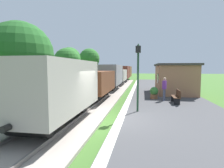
# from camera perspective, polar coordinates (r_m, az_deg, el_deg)

# --- Properties ---
(ground_plane) EXTENTS (160.00, 160.00, 0.00)m
(ground_plane) POSITION_cam_1_polar(r_m,az_deg,el_deg) (9.00, 0.07, -12.02)
(ground_plane) COLOR #3D6628
(platform_slab) EXTENTS (6.00, 60.00, 0.25)m
(platform_slab) POSITION_cam_1_polar(r_m,az_deg,el_deg) (9.03, 20.96, -11.48)
(platform_slab) COLOR #424244
(platform_slab) RESTS_ON ground
(platform_edge_stripe) EXTENTS (0.36, 60.00, 0.01)m
(platform_edge_stripe) POSITION_cam_1_polar(r_m,az_deg,el_deg) (8.88, 2.66, -10.57)
(platform_edge_stripe) COLOR silver
(platform_edge_stripe) RESTS_ON platform_slab
(track_ballast) EXTENTS (3.80, 60.00, 0.12)m
(track_ballast) POSITION_cam_1_polar(r_m,az_deg,el_deg) (9.66, -14.37, -10.62)
(track_ballast) COLOR #9E9389
(track_ballast) RESTS_ON ground
(rail_near) EXTENTS (0.07, 60.00, 0.14)m
(rail_near) POSITION_cam_1_polar(r_m,az_deg,el_deg) (9.36, -10.29, -10.22)
(rail_near) COLOR slate
(rail_near) RESTS_ON track_ballast
(rail_far) EXTENTS (0.07, 60.00, 0.14)m
(rail_far) POSITION_cam_1_polar(r_m,az_deg,el_deg) (9.93, -18.24, -9.51)
(rail_far) COLOR slate
(rail_far) RESTS_ON track_ballast
(freight_train) EXTENTS (2.50, 39.20, 2.72)m
(freight_train) POSITION_cam_1_polar(r_m,az_deg,el_deg) (24.51, 0.58, 2.59)
(freight_train) COLOR gray
(freight_train) RESTS_ON rail_near
(station_hut) EXTENTS (3.50, 5.80, 2.78)m
(station_hut) POSITION_cam_1_polar(r_m,az_deg,el_deg) (18.50, 18.82, 1.70)
(station_hut) COLOR #9E6B4C
(station_hut) RESTS_ON platform_slab
(bench_near_hut) EXTENTS (0.42, 1.50, 0.91)m
(bench_near_hut) POSITION_cam_1_polar(r_m,az_deg,el_deg) (13.17, 19.48, -3.64)
(bench_near_hut) COLOR #422819
(bench_near_hut) RESTS_ON platform_slab
(person_waiting) EXTENTS (0.35, 0.44, 1.71)m
(person_waiting) POSITION_cam_1_polar(r_m,az_deg,el_deg) (13.89, 16.00, -1.18)
(person_waiting) COLOR #474C66
(person_waiting) RESTS_ON platform_slab
(potted_planter) EXTENTS (0.64, 0.64, 0.92)m
(potted_planter) POSITION_cam_1_polar(r_m,az_deg,el_deg) (14.61, 12.97, -2.64)
(potted_planter) COLOR brown
(potted_planter) RESTS_ON platform_slab
(lamp_post_near) EXTENTS (0.28, 0.28, 3.70)m
(lamp_post_near) POSITION_cam_1_polar(r_m,az_deg,el_deg) (10.02, 8.12, 5.90)
(lamp_post_near) COLOR #193823
(lamp_post_near) RESTS_ON platform_slab
(tree_trackside_mid) EXTENTS (4.41, 4.41, 5.74)m
(tree_trackside_mid) POSITION_cam_1_polar(r_m,az_deg,el_deg) (13.95, -26.71, 8.18)
(tree_trackside_mid) COLOR #4C3823
(tree_trackside_mid) RESTS_ON ground
(tree_trackside_far) EXTENTS (3.11, 3.11, 4.97)m
(tree_trackside_far) POSITION_cam_1_polar(r_m,az_deg,el_deg) (22.03, -13.77, 6.86)
(tree_trackside_far) COLOR #4C3823
(tree_trackside_far) RESTS_ON ground
(tree_field_left) EXTENTS (3.35, 3.35, 5.77)m
(tree_field_left) POSITION_cam_1_polar(r_m,az_deg,el_deg) (28.85, -13.08, 7.77)
(tree_field_left) COLOR #4C3823
(tree_field_left) RESTS_ON ground
(tree_field_distant) EXTENTS (3.74, 3.74, 6.20)m
(tree_field_distant) POSITION_cam_1_polar(r_m,az_deg,el_deg) (34.14, -7.08, 7.80)
(tree_field_distant) COLOR #4C3823
(tree_field_distant) RESTS_ON ground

